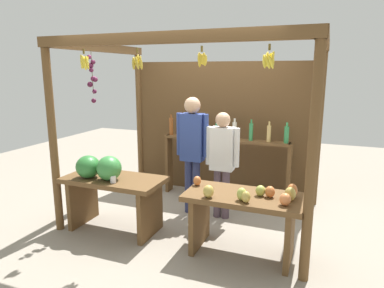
# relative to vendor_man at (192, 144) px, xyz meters

# --- Properties ---
(ground_plane) EXTENTS (12.00, 12.00, 0.00)m
(ground_plane) POSITION_rel_vendor_man_xyz_m (0.11, -0.07, -1.03)
(ground_plane) COLOR gray
(ground_plane) RESTS_ON ground
(market_stall) EXTENTS (3.21, 2.26, 2.45)m
(market_stall) POSITION_rel_vendor_man_xyz_m (0.10, 0.43, 0.40)
(market_stall) COLOR brown
(market_stall) RESTS_ON ground
(fruit_counter_left) EXTENTS (1.30, 0.64, 1.02)m
(fruit_counter_left) POSITION_rel_vendor_man_xyz_m (-0.79, -0.92, -0.39)
(fruit_counter_left) COLOR brown
(fruit_counter_left) RESTS_ON ground
(fruit_counter_right) EXTENTS (1.30, 0.64, 0.87)m
(fruit_counter_right) POSITION_rel_vendor_man_xyz_m (0.98, -0.88, -0.48)
(fruit_counter_right) COLOR brown
(fruit_counter_right) RESTS_ON ground
(bottle_shelf_unit) EXTENTS (2.06, 0.22, 1.36)m
(bottle_shelf_unit) POSITION_rel_vendor_man_xyz_m (0.27, 0.74, -0.22)
(bottle_shelf_unit) COLOR brown
(bottle_shelf_unit) RESTS_ON ground
(vendor_man) EXTENTS (0.48, 0.23, 1.70)m
(vendor_man) POSITION_rel_vendor_man_xyz_m (0.00, 0.00, 0.00)
(vendor_man) COLOR navy
(vendor_man) RESTS_ON ground
(vendor_woman) EXTENTS (0.48, 0.20, 1.51)m
(vendor_woman) POSITION_rel_vendor_man_xyz_m (0.45, -0.00, -0.13)
(vendor_woman) COLOR #52414E
(vendor_woman) RESTS_ON ground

